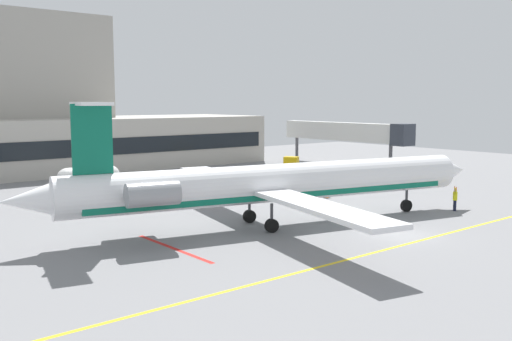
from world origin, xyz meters
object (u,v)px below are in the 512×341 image
at_px(baggage_tug, 292,165).
at_px(marshaller, 455,199).
at_px(regional_jet, 273,184).
at_px(fuel_tank, 89,176).
at_px(pushback_tractor, 418,174).

xyz_separation_m(baggage_tug, marshaller, (-6.33, -25.28, 0.06)).
height_order(regional_jet, fuel_tank, regional_jet).
bearing_deg(baggage_tug, pushback_tractor, -73.03).
relative_size(regional_jet, baggage_tug, 9.41).
xyz_separation_m(regional_jet, marshaller, (14.52, -4.87, -1.96)).
xyz_separation_m(regional_jet, baggage_tug, (20.85, 20.41, -2.02)).
bearing_deg(fuel_tank, pushback_tractor, -31.84).
bearing_deg(pushback_tractor, fuel_tank, 148.16).
distance_m(baggage_tug, fuel_tank, 24.05).
distance_m(regional_jet, fuel_tank, 23.76).
distance_m(regional_jet, baggage_tug, 29.25).
bearing_deg(fuel_tank, baggage_tug, -7.42).
relative_size(baggage_tug, fuel_tank, 0.60).
bearing_deg(regional_jet, baggage_tug, 44.39).
height_order(pushback_tractor, marshaller, pushback_tractor).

